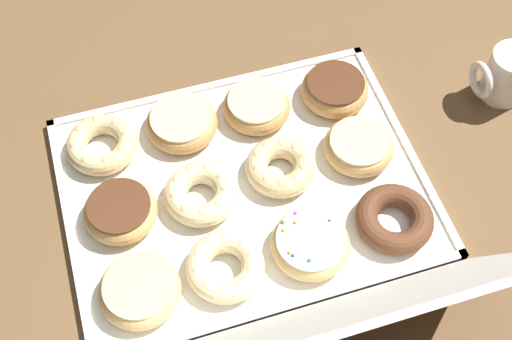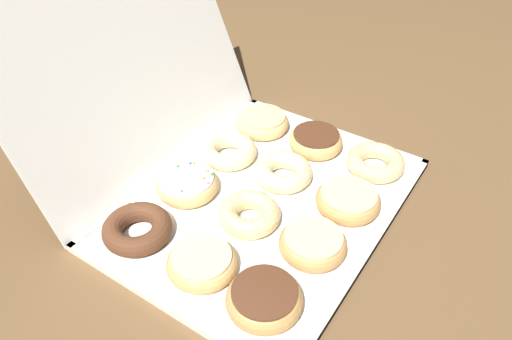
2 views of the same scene
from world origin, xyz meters
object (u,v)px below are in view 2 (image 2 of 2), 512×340
at_px(donut_box, 265,202).
at_px(cruller_donut_5, 249,213).
at_px(glazed_ring_donut_4, 202,263).
at_px(glazed_ring_donut_2, 348,200).
at_px(glazed_ring_donut_11, 262,122).
at_px(sprinkle_donut_9, 187,184).
at_px(glazed_ring_donut_1, 313,243).
at_px(chocolate_cake_ring_donut_8, 137,229).
at_px(cruller_donut_6, 283,171).
at_px(chocolate_frosted_donut_0, 264,299).
at_px(cruller_donut_3, 376,162).
at_px(cruller_donut_10, 229,150).
at_px(chocolate_frosted_donut_7, 317,141).

xyz_separation_m(donut_box, cruller_donut_5, (-0.06, -0.01, 0.02)).
bearing_deg(donut_box, glazed_ring_donut_4, -178.42).
xyz_separation_m(glazed_ring_donut_2, glazed_ring_donut_11, (0.13, 0.27, -0.00)).
bearing_deg(sprinkle_donut_9, cruller_donut_5, -90.25).
distance_m(glazed_ring_donut_1, chocolate_cake_ring_donut_8, 0.29).
distance_m(chocolate_cake_ring_donut_8, glazed_ring_donut_11, 0.39).
xyz_separation_m(glazed_ring_donut_2, chocolate_cake_ring_donut_8, (-0.26, 0.27, -0.00)).
bearing_deg(cruller_donut_6, chocolate_frosted_donut_0, -154.11).
height_order(glazed_ring_donut_1, cruller_donut_5, same).
relative_size(donut_box, cruller_donut_5, 5.07).
bearing_deg(cruller_donut_3, glazed_ring_donut_11, 91.41).
height_order(glazed_ring_donut_4, sprinkle_donut_9, sprinkle_donut_9).
relative_size(donut_box, cruller_donut_10, 4.89).
height_order(glazed_ring_donut_2, glazed_ring_donut_4, same).
bearing_deg(glazed_ring_donut_4, cruller_donut_6, 2.31).
relative_size(glazed_ring_donut_2, chocolate_cake_ring_donut_8, 1.00).
distance_m(chocolate_frosted_donut_7, glazed_ring_donut_11, 0.14).
bearing_deg(donut_box, glazed_ring_donut_11, 34.47).
bearing_deg(chocolate_cake_ring_donut_8, glazed_ring_donut_1, -63.03).
bearing_deg(cruller_donut_10, glazed_ring_donut_1, -115.98).
relative_size(glazed_ring_donut_1, cruller_donut_3, 0.98).
bearing_deg(cruller_donut_3, cruller_donut_6, 133.31).
relative_size(cruller_donut_5, glazed_ring_donut_11, 0.94).
distance_m(glazed_ring_donut_1, cruller_donut_6, 0.19).
height_order(chocolate_frosted_donut_0, chocolate_cake_ring_donut_8, chocolate_frosted_donut_0).
distance_m(cruller_donut_5, chocolate_cake_ring_donut_8, 0.19).
bearing_deg(cruller_donut_6, cruller_donut_3, -46.69).
xyz_separation_m(glazed_ring_donut_2, chocolate_frosted_donut_7, (0.13, 0.13, 0.00)).
bearing_deg(cruller_donut_10, chocolate_cake_ring_donut_8, -179.95).
bearing_deg(sprinkle_donut_9, chocolate_frosted_donut_0, -117.72).
xyz_separation_m(glazed_ring_donut_1, glazed_ring_donut_4, (-0.13, 0.12, -0.00)).
bearing_deg(chocolate_frosted_donut_7, cruller_donut_10, 132.73).
xyz_separation_m(cruller_donut_6, sprinkle_donut_9, (-0.13, 0.13, 0.00)).
bearing_deg(donut_box, chocolate_cake_ring_donut_8, 145.73).
bearing_deg(cruller_donut_6, glazed_ring_donut_4, -177.69).
height_order(chocolate_cake_ring_donut_8, glazed_ring_donut_11, same).
relative_size(sprinkle_donut_9, glazed_ring_donut_11, 1.00).
distance_m(glazed_ring_donut_2, glazed_ring_donut_4, 0.29).
height_order(glazed_ring_donut_4, cruller_donut_6, cruller_donut_6).
relative_size(glazed_ring_donut_1, glazed_ring_donut_4, 1.00).
distance_m(glazed_ring_donut_2, cruller_donut_6, 0.14).
xyz_separation_m(glazed_ring_donut_2, sprinkle_donut_9, (-0.13, 0.27, 0.00)).
bearing_deg(cruller_donut_3, donut_box, 146.68).
relative_size(cruller_donut_5, cruller_donut_6, 0.97).
height_order(cruller_donut_6, chocolate_frosted_donut_7, same).
distance_m(glazed_ring_donut_1, cruller_donut_10, 0.29).
xyz_separation_m(cruller_donut_5, glazed_ring_donut_11, (0.25, 0.14, -0.00)).
bearing_deg(sprinkle_donut_9, cruller_donut_10, -1.14).
xyz_separation_m(glazed_ring_donut_1, cruller_donut_10, (0.13, 0.26, -0.00)).
relative_size(cruller_donut_3, cruller_donut_5, 1.04).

